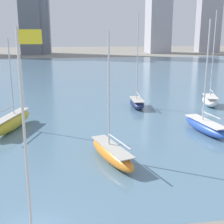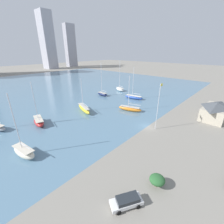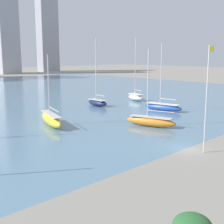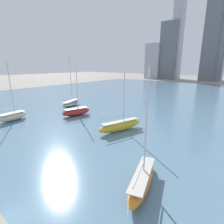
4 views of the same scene
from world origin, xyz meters
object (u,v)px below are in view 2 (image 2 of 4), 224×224
object	(u,v)px
sailboat_navy	(102,94)
boat_shed	(215,111)
sailboat_white	(120,89)
sailboat_red	(39,121)
flag_pole	(158,106)
sailboat_cream	(24,151)
sailboat_yellow	(84,109)
parked_wagon_white	(127,201)
sailboat_blue	(134,97)
sailboat_orange	(130,108)

from	to	relation	value
sailboat_navy	boat_shed	bearing A→B (deg)	-80.24
sailboat_navy	sailboat_white	size ratio (longest dim) A/B	0.97
sailboat_navy	sailboat_red	world-z (taller)	sailboat_navy
flag_pole	sailboat_red	xyz separation A→B (m)	(-21.54, 28.11, -6.11)
sailboat_cream	flag_pole	bearing A→B (deg)	-34.62
sailboat_yellow	sailboat_cream	bearing A→B (deg)	-138.55
sailboat_navy	sailboat_red	distance (m)	36.67
sailboat_white	parked_wagon_white	distance (m)	68.01
boat_shed	sailboat_white	size ratio (longest dim) A/B	0.73
sailboat_red	parked_wagon_white	xyz separation A→B (m)	(-2.86, -36.00, -0.25)
parked_wagon_white	flag_pole	bearing A→B (deg)	-41.41
sailboat_blue	parked_wagon_white	distance (m)	53.31
flag_pole	sailboat_white	world-z (taller)	sailboat_white
sailboat_cream	sailboat_white	bearing A→B (deg)	12.02
sailboat_white	sailboat_navy	bearing A→B (deg)	-166.34
sailboat_orange	sailboat_white	bearing A→B (deg)	29.56
parked_wagon_white	sailboat_white	bearing A→B (deg)	-19.13
sailboat_blue	sailboat_yellow	world-z (taller)	sailboat_blue
flag_pole	sailboat_orange	distance (m)	16.52
sailboat_red	sailboat_blue	distance (m)	42.17
sailboat_orange	parked_wagon_white	xyz separation A→B (m)	(-30.89, -21.75, -0.12)
flag_pole	sailboat_orange	world-z (taller)	flag_pole
sailboat_cream	parked_wagon_white	xyz separation A→B (m)	(5.84, -23.35, -0.25)
sailboat_red	sailboat_blue	bearing A→B (deg)	5.84
sailboat_white	sailboat_cream	bearing A→B (deg)	-144.83
boat_shed	sailboat_orange	xyz separation A→B (m)	(-13.35, 24.94, -1.81)
sailboat_red	sailboat_orange	bearing A→B (deg)	-12.04
flag_pole	sailboat_yellow	world-z (taller)	flag_pole
flag_pole	sailboat_navy	xyz separation A→B (m)	(14.16, 36.46, -6.24)
sailboat_navy	sailboat_yellow	distance (m)	22.14
sailboat_red	sailboat_cream	world-z (taller)	sailboat_cream
boat_shed	sailboat_yellow	bearing A→B (deg)	126.02
sailboat_navy	sailboat_orange	distance (m)	23.87
sailboat_cream	sailboat_orange	distance (m)	36.77
sailboat_yellow	sailboat_white	size ratio (longest dim) A/B	0.74
sailboat_orange	sailboat_white	distance (m)	30.56
boat_shed	sailboat_white	xyz separation A→B (m)	(7.71, 47.09, -1.71)
flag_pole	sailboat_white	size ratio (longest dim) A/B	0.81
sailboat_white	parked_wagon_white	world-z (taller)	sailboat_white
flag_pole	sailboat_white	distance (m)	45.75
sailboat_blue	sailboat_orange	bearing A→B (deg)	-160.43
sailboat_orange	flag_pole	bearing A→B (deg)	-131.99
sailboat_cream	sailboat_yellow	size ratio (longest dim) A/B	1.14
boat_shed	sailboat_navy	world-z (taller)	sailboat_navy
boat_shed	parked_wagon_white	size ratio (longest dim) A/B	2.38
flag_pole	sailboat_orange	xyz separation A→B (m)	(6.49, 13.86, -6.24)
sailboat_red	sailboat_orange	size ratio (longest dim) A/B	1.00
flag_pole	sailboat_cream	world-z (taller)	sailboat_cream
boat_shed	sailboat_blue	world-z (taller)	sailboat_blue
sailboat_blue	sailboat_yellow	xyz separation A→B (m)	(-25.62, 4.87, 0.21)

